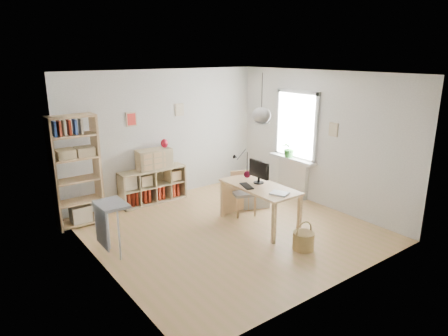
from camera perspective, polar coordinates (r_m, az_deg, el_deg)
ground at (r=7.15m, az=0.80°, el=-8.79°), size 4.50×4.50×0.00m
room_shell at (r=6.79m, az=5.36°, el=7.50°), size 4.50×4.50×4.50m
window_unit at (r=8.56m, az=10.34°, el=6.04°), size 0.07×1.16×1.46m
radiator at (r=8.80m, az=9.81°, el=-1.37°), size 0.10×0.80×0.80m
windowsill at (r=8.65m, az=9.72°, el=1.29°), size 0.22×1.20×0.06m
desk at (r=7.12m, az=5.08°, el=-3.25°), size 0.70×1.50×0.75m
cube_shelf at (r=8.46m, az=-10.36°, el=-2.83°), size 1.40×0.38×0.72m
tall_bookshelf at (r=7.46m, az=-20.49°, el=0.13°), size 0.80×0.38×2.00m
side_table at (r=6.27m, az=-16.27°, el=-6.50°), size 0.40×0.55×0.85m
chair at (r=7.69m, az=2.68°, el=-3.16°), size 0.52×0.52×0.83m
wicker_basket at (r=6.56m, az=11.28°, el=-10.06°), size 0.35×0.34×0.47m
storage_chest at (r=8.21m, az=4.25°, el=-4.00°), size 0.75×0.79×0.59m
monitor at (r=7.17m, az=5.01°, el=-0.38°), size 0.19×0.48×0.41m
keyboard at (r=7.03m, az=3.25°, el=-2.58°), size 0.24×0.39×0.02m
task_lamp at (r=7.48m, az=2.37°, el=1.05°), size 0.44×0.16×0.46m
yarn_ball at (r=7.50m, az=3.34°, el=-0.91°), size 0.13×0.13×0.13m
paper_tray at (r=6.71m, az=7.93°, el=-3.62°), size 0.31×0.34×0.03m
drawer_chest at (r=8.28m, az=-9.95°, el=1.28°), size 0.73×0.36×0.41m
red_vase at (r=8.33m, az=-8.51°, el=3.50°), size 0.15×0.15×0.18m
potted_plant at (r=8.64m, az=9.27°, el=2.79°), size 0.38×0.34×0.38m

